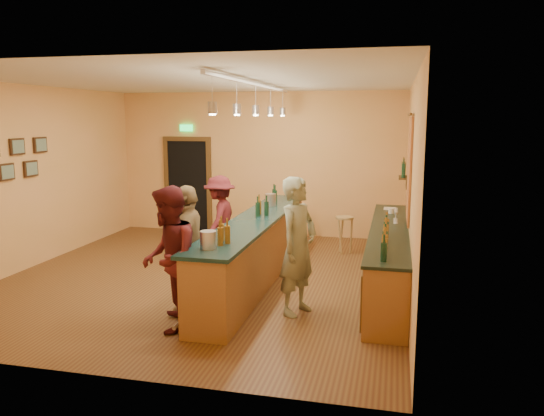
% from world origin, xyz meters
% --- Properties ---
extents(floor, '(7.00, 7.00, 0.00)m').
position_xyz_m(floor, '(0.00, 0.00, 0.00)').
color(floor, '#552D18').
rests_on(floor, ground).
extents(ceiling, '(6.50, 7.00, 0.02)m').
position_xyz_m(ceiling, '(0.00, 0.00, 3.20)').
color(ceiling, silver).
rests_on(ceiling, wall_back).
extents(wall_back, '(6.50, 0.02, 3.20)m').
position_xyz_m(wall_back, '(0.00, 3.50, 1.60)').
color(wall_back, '#DBA252').
rests_on(wall_back, floor).
extents(wall_front, '(6.50, 0.02, 3.20)m').
position_xyz_m(wall_front, '(0.00, -3.50, 1.60)').
color(wall_front, '#DBA252').
rests_on(wall_front, floor).
extents(wall_left, '(0.02, 7.00, 3.20)m').
position_xyz_m(wall_left, '(-3.25, 0.00, 1.60)').
color(wall_left, '#DBA252').
rests_on(wall_left, floor).
extents(wall_right, '(0.02, 7.00, 3.20)m').
position_xyz_m(wall_right, '(3.25, 0.00, 1.60)').
color(wall_right, '#DBA252').
rests_on(wall_right, floor).
extents(doorway, '(1.15, 0.09, 2.48)m').
position_xyz_m(doorway, '(-1.70, 3.47, 1.13)').
color(doorway, black).
rests_on(doorway, wall_back).
extents(tapestry, '(0.03, 1.40, 1.60)m').
position_xyz_m(tapestry, '(3.23, 0.40, 1.85)').
color(tapestry, maroon).
rests_on(tapestry, wall_right).
extents(bottle_shelf, '(0.17, 0.55, 0.54)m').
position_xyz_m(bottle_shelf, '(3.17, 1.90, 1.67)').
color(bottle_shelf, '#503218').
rests_on(bottle_shelf, wall_right).
extents(back_counter, '(0.60, 4.55, 1.27)m').
position_xyz_m(back_counter, '(2.97, 0.18, 0.49)').
color(back_counter, brown).
rests_on(back_counter, floor).
extents(tasting_bar, '(0.73, 5.10, 1.38)m').
position_xyz_m(tasting_bar, '(0.87, -0.00, 0.61)').
color(tasting_bar, brown).
rests_on(tasting_bar, floor).
extents(pendant_track, '(0.11, 4.60, 0.50)m').
position_xyz_m(pendant_track, '(0.87, -0.00, 2.98)').
color(pendant_track, silver).
rests_on(pendant_track, ceiling).
extents(bartender, '(0.68, 0.80, 1.87)m').
position_xyz_m(bartender, '(1.78, -1.25, 0.93)').
color(bartender, gray).
rests_on(bartender, floor).
extents(customer_a, '(0.92, 1.05, 1.81)m').
position_xyz_m(customer_a, '(0.32, -2.16, 0.91)').
color(customer_a, '#59191E').
rests_on(customer_a, floor).
extents(customer_b, '(0.64, 1.09, 1.75)m').
position_xyz_m(customer_b, '(0.32, -1.51, 0.87)').
color(customer_b, '#997A51').
rests_on(customer_b, floor).
extents(customer_c, '(0.60, 1.04, 1.60)m').
position_xyz_m(customer_c, '(-0.09, 1.02, 0.80)').
color(customer_c, '#59191E').
rests_on(customer_c, floor).
extents(bar_stool, '(0.35, 0.35, 0.73)m').
position_xyz_m(bar_stool, '(2.09, 2.12, 0.59)').
color(bar_stool, '#A37E49').
rests_on(bar_stool, floor).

